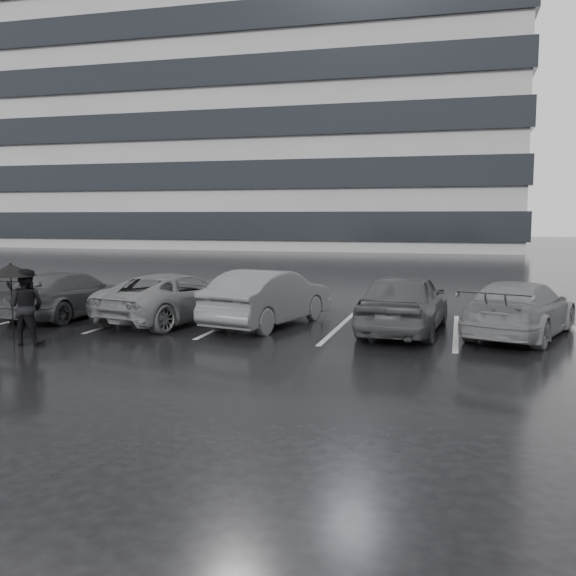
# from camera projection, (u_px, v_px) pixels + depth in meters

# --- Properties ---
(ground) EXTENTS (160.00, 160.00, 0.00)m
(ground) POSITION_uv_depth(u_px,v_px,m) (290.00, 345.00, 13.64)
(ground) COLOR black
(ground) RESTS_ON ground
(office_building) EXTENTS (61.00, 26.00, 29.00)m
(office_building) POSITION_uv_depth(u_px,v_px,m) (200.00, 99.00, 63.78)
(office_building) COLOR gray
(office_building) RESTS_ON ground
(car_main) EXTENTS (2.07, 4.40, 1.46)m
(car_main) POSITION_uv_depth(u_px,v_px,m) (404.00, 302.00, 14.99)
(car_main) COLOR black
(car_main) RESTS_ON ground
(car_west_a) EXTENTS (2.44, 4.47, 1.40)m
(car_west_a) POSITION_uv_depth(u_px,v_px,m) (269.00, 297.00, 16.05)
(car_west_a) COLOR #303033
(car_west_a) RESTS_ON ground
(car_west_b) EXTENTS (3.16, 4.91, 1.26)m
(car_west_b) POSITION_uv_depth(u_px,v_px,m) (175.00, 297.00, 16.65)
(car_west_b) COLOR #474749
(car_west_b) RESTS_ON ground
(car_west_c) EXTENTS (2.14, 4.42, 1.24)m
(car_west_c) POSITION_uv_depth(u_px,v_px,m) (69.00, 294.00, 17.36)
(car_west_c) COLOR black
(car_west_c) RESTS_ON ground
(car_east) EXTENTS (3.11, 4.73, 1.27)m
(car_east) POSITION_uv_depth(u_px,v_px,m) (520.00, 309.00, 14.50)
(car_east) COLOR #474749
(car_east) RESTS_ON ground
(pedestrian_right) EXTENTS (0.86, 0.70, 1.62)m
(pedestrian_right) POSITION_uv_depth(u_px,v_px,m) (26.00, 307.00, 13.59)
(pedestrian_right) COLOR black
(pedestrian_right) RESTS_ON ground
(umbrella) EXTENTS (1.03, 1.03, 1.75)m
(umbrella) POSITION_uv_depth(u_px,v_px,m) (11.00, 270.00, 13.54)
(umbrella) COLOR black
(umbrella) RESTS_ON ground
(stall_stripes) EXTENTS (19.72, 5.00, 0.00)m
(stall_stripes) POSITION_uv_depth(u_px,v_px,m) (285.00, 324.00, 16.24)
(stall_stripes) COLOR #AEAEB0
(stall_stripes) RESTS_ON ground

